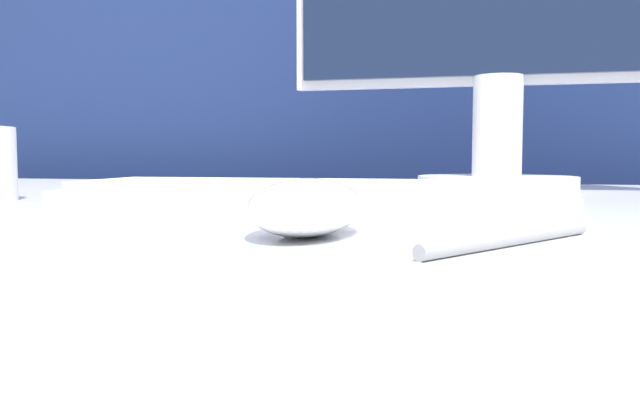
# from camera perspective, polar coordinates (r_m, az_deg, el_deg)

# --- Properties ---
(partition_panel) EXTENTS (5.00, 0.03, 1.44)m
(partition_panel) POSITION_cam_1_polar(r_m,az_deg,el_deg) (1.23, 7.96, -0.76)
(partition_panel) COLOR navy
(partition_panel) RESTS_ON ground_plane
(computer_mouse_near) EXTENTS (0.07, 0.11, 0.03)m
(computer_mouse_near) POSITION_cam_1_polar(r_m,az_deg,el_deg) (0.37, -1.21, -0.62)
(computer_mouse_near) COLOR white
(computer_mouse_near) RESTS_ON desk
(keyboard) EXTENTS (0.45, 0.16, 0.02)m
(keyboard) POSITION_cam_1_polar(r_m,az_deg,el_deg) (0.58, -1.03, 0.52)
(keyboard) COLOR silver
(keyboard) RESTS_ON desk
(pen) EXTENTS (0.09, 0.13, 0.01)m
(pen) POSITION_cam_1_polar(r_m,az_deg,el_deg) (0.34, 17.11, -3.38)
(pen) COLOR #99999E
(pen) RESTS_ON desk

